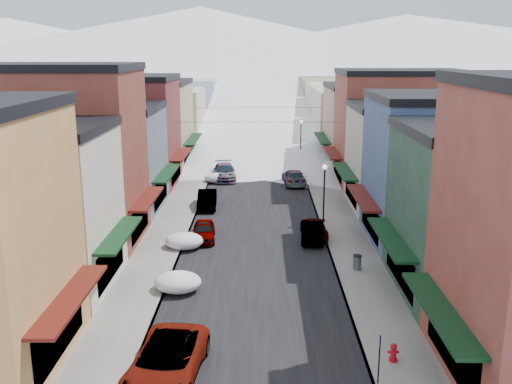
{
  "coord_description": "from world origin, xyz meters",
  "views": [
    {
      "loc": [
        0.44,
        -18.09,
        13.36
      ],
      "look_at": [
        0.0,
        24.8,
        2.63
      ],
      "focal_mm": 40.0,
      "sensor_mm": 36.0,
      "label": 1
    }
  ],
  "objects_px": {
    "fire_hydrant": "(393,353)",
    "streetlamp_near": "(324,186)",
    "car_white_suv": "(166,362)",
    "car_green_sedan": "(312,230)",
    "trash_can": "(357,262)",
    "car_silver_sedan": "(204,231)",
    "car_dark_hatch": "(207,199)"
  },
  "relations": [
    {
      "from": "fire_hydrant",
      "to": "streetlamp_near",
      "type": "relative_size",
      "value": 0.19
    },
    {
      "from": "car_white_suv",
      "to": "car_green_sedan",
      "type": "bearing_deg",
      "value": 72.9
    },
    {
      "from": "fire_hydrant",
      "to": "trash_can",
      "type": "bearing_deg",
      "value": 89.19
    },
    {
      "from": "trash_can",
      "to": "car_silver_sedan",
      "type": "bearing_deg",
      "value": 149.11
    },
    {
      "from": "car_white_suv",
      "to": "trash_can",
      "type": "bearing_deg",
      "value": 56.43
    },
    {
      "from": "car_green_sedan",
      "to": "streetlamp_near",
      "type": "bearing_deg",
      "value": -101.06
    },
    {
      "from": "car_dark_hatch",
      "to": "trash_can",
      "type": "bearing_deg",
      "value": -57.12
    },
    {
      "from": "car_dark_hatch",
      "to": "fire_hydrant",
      "type": "bearing_deg",
      "value": -70.63
    },
    {
      "from": "car_dark_hatch",
      "to": "car_green_sedan",
      "type": "xyz_separation_m",
      "value": [
        8.4,
        -8.65,
        -0.01
      ]
    },
    {
      "from": "car_dark_hatch",
      "to": "trash_can",
      "type": "height_order",
      "value": "car_dark_hatch"
    },
    {
      "from": "car_dark_hatch",
      "to": "fire_hydrant",
      "type": "xyz_separation_m",
      "value": [
        10.5,
        -25.34,
        -0.21
      ]
    },
    {
      "from": "car_silver_sedan",
      "to": "trash_can",
      "type": "xyz_separation_m",
      "value": [
        10.08,
        -6.03,
        -0.05
      ]
    },
    {
      "from": "fire_hydrant",
      "to": "streetlamp_near",
      "type": "xyz_separation_m",
      "value": [
        -0.85,
        21.06,
        2.48
      ]
    },
    {
      "from": "car_dark_hatch",
      "to": "fire_hydrant",
      "type": "distance_m",
      "value": 27.43
    },
    {
      "from": "car_green_sedan",
      "to": "trash_can",
      "type": "xyz_separation_m",
      "value": [
        2.25,
        -5.99,
        -0.11
      ]
    },
    {
      "from": "car_green_sedan",
      "to": "car_dark_hatch",
      "type": "bearing_deg",
      "value": -40.99
    },
    {
      "from": "car_white_suv",
      "to": "streetlamp_near",
      "type": "xyz_separation_m",
      "value": [
        8.85,
        22.38,
        2.19
      ]
    },
    {
      "from": "car_green_sedan",
      "to": "fire_hydrant",
      "type": "distance_m",
      "value": 16.82
    },
    {
      "from": "car_silver_sedan",
      "to": "fire_hydrant",
      "type": "height_order",
      "value": "car_silver_sedan"
    },
    {
      "from": "car_white_suv",
      "to": "car_silver_sedan",
      "type": "bearing_deg",
      "value": 96.52
    },
    {
      "from": "car_white_suv",
      "to": "fire_hydrant",
      "type": "xyz_separation_m",
      "value": [
        9.7,
        1.32,
        -0.29
      ]
    },
    {
      "from": "trash_can",
      "to": "fire_hydrant",
      "type": "bearing_deg",
      "value": -90.81
    },
    {
      "from": "fire_hydrant",
      "to": "streetlamp_near",
      "type": "bearing_deg",
      "value": 92.31
    },
    {
      "from": "trash_can",
      "to": "streetlamp_near",
      "type": "bearing_deg",
      "value": 95.52
    },
    {
      "from": "car_white_suv",
      "to": "car_green_sedan",
      "type": "xyz_separation_m",
      "value": [
        7.6,
        18.01,
        -0.09
      ]
    },
    {
      "from": "fire_hydrant",
      "to": "car_white_suv",
      "type": "bearing_deg",
      "value": -172.24
    },
    {
      "from": "car_dark_hatch",
      "to": "fire_hydrant",
      "type": "height_order",
      "value": "car_dark_hatch"
    },
    {
      "from": "trash_can",
      "to": "streetlamp_near",
      "type": "distance_m",
      "value": 10.69
    },
    {
      "from": "streetlamp_near",
      "to": "car_silver_sedan",
      "type": "bearing_deg",
      "value": -154.46
    },
    {
      "from": "streetlamp_near",
      "to": "car_green_sedan",
      "type": "bearing_deg",
      "value": -105.91
    },
    {
      "from": "car_silver_sedan",
      "to": "trash_can",
      "type": "height_order",
      "value": "car_silver_sedan"
    },
    {
      "from": "car_dark_hatch",
      "to": "streetlamp_near",
      "type": "distance_m",
      "value": 10.8
    }
  ]
}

